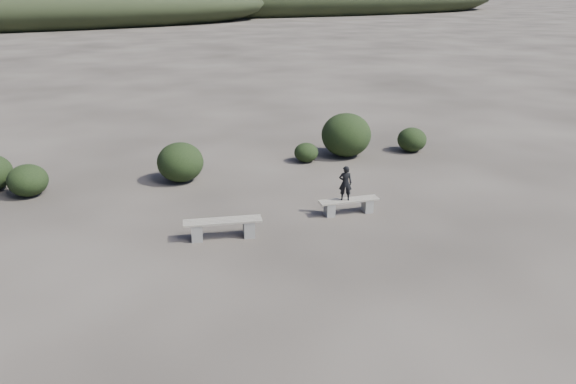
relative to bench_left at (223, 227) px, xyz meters
name	(u,v)px	position (x,y,z in m)	size (l,w,h in m)	color
ground	(363,297)	(1.88, -3.79, -0.30)	(1200.00, 1200.00, 0.00)	#29241F
bench_left	(223,227)	(0.00, 0.00, 0.00)	(1.99, 0.79, 0.49)	gray
bench_right	(349,205)	(3.65, 0.24, -0.04)	(1.71, 0.54, 0.42)	gray
seated_person	(345,183)	(3.53, 0.25, 0.61)	(0.36, 0.23, 0.98)	black
shrub_a	(28,180)	(-4.58, 5.08, 0.18)	(1.17, 1.17, 0.96)	black
shrub_b	(180,162)	(-0.08, 4.68, 0.34)	(1.48, 1.48, 1.27)	black
shrub_c	(306,152)	(4.49, 5.09, 0.05)	(0.86, 0.86, 0.69)	black
shrub_d	(346,135)	(6.14, 5.21, 0.50)	(1.81, 1.81, 1.59)	black
shrub_e	(412,140)	(8.72, 4.81, 0.16)	(1.09, 1.09, 0.91)	black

